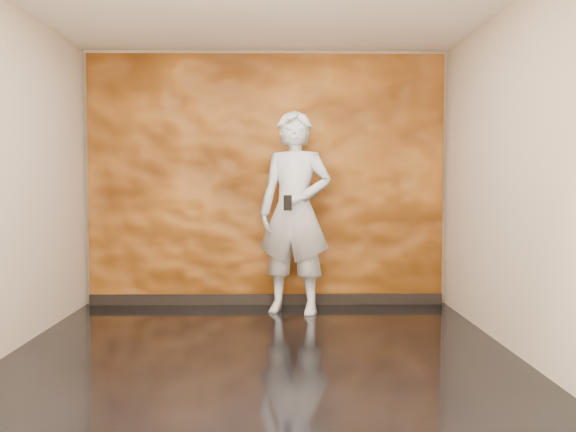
% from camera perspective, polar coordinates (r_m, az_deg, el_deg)
% --- Properties ---
extents(room, '(4.02, 4.02, 2.81)m').
position_cam_1_polar(room, '(5.12, -2.35, 3.52)').
color(room, black).
rests_on(room, ground).
extents(feature_wall, '(3.90, 0.06, 2.75)m').
position_cam_1_polar(feature_wall, '(7.08, -1.95, 3.22)').
color(feature_wall, '#C16E22').
rests_on(feature_wall, ground).
extents(baseboard, '(3.90, 0.04, 0.12)m').
position_cam_1_polar(baseboard, '(7.16, -1.93, -7.41)').
color(baseboard, black).
rests_on(baseboard, ground).
extents(man, '(0.87, 0.70, 2.09)m').
position_cam_1_polar(man, '(6.62, 0.61, 0.34)').
color(man, '#A5AAB5').
rests_on(man, ground).
extents(phone, '(0.08, 0.03, 0.15)m').
position_cam_1_polar(phone, '(6.35, -0.03, 1.18)').
color(phone, black).
rests_on(phone, man).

